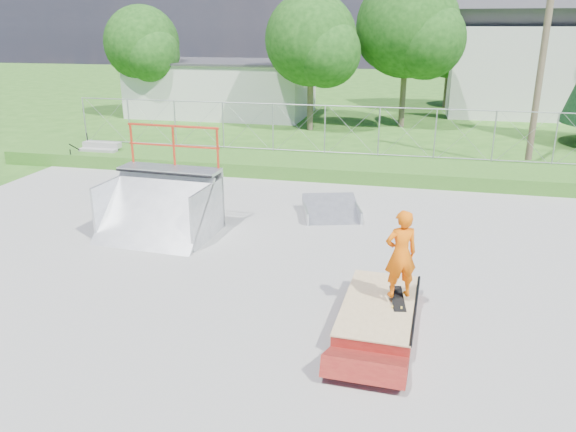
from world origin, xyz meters
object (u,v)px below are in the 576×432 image
at_px(quarter_pipe, 156,186).
at_px(skater, 401,258).
at_px(grind_box, 379,313).
at_px(flat_bank_ramp, 331,210).

height_order(quarter_pipe, skater, quarter_pipe).
bearing_deg(quarter_pipe, grind_box, -25.24).
xyz_separation_m(grind_box, skater, (0.31, 0.14, 1.04)).
bearing_deg(skater, flat_bank_ramp, -93.24).
height_order(quarter_pipe, flat_bank_ramp, quarter_pipe).
height_order(grind_box, flat_bank_ramp, flat_bank_ramp).
xyz_separation_m(grind_box, flat_bank_ramp, (-1.74, 5.56, 0.03)).
relative_size(quarter_pipe, flat_bank_ramp, 1.66).
relative_size(grind_box, flat_bank_ramp, 1.68).
bearing_deg(quarter_pipe, flat_bank_ramp, 34.54).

